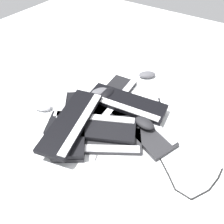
% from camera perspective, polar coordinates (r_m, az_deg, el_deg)
% --- Properties ---
extents(ground_plane, '(3.20, 3.20, 0.00)m').
position_cam_1_polar(ground_plane, '(1.22, -1.49, -0.09)').
color(ground_plane, white).
extents(keyboard_0, '(0.46, 0.30, 0.03)m').
position_cam_1_polar(keyboard_0, '(1.15, 6.89, -2.99)').
color(keyboard_0, '#232326').
rests_on(keyboard_0, ground).
extents(keyboard_1, '(0.45, 0.37, 0.03)m').
position_cam_1_polar(keyboard_1, '(1.23, 2.63, 1.29)').
color(keyboard_1, black).
rests_on(keyboard_1, ground).
extents(keyboard_2, '(0.19, 0.45, 0.03)m').
position_cam_1_polar(keyboard_2, '(1.28, -0.54, 3.44)').
color(keyboard_2, black).
rests_on(keyboard_2, ground).
extents(keyboard_3, '(0.37, 0.45, 0.03)m').
position_cam_1_polar(keyboard_3, '(1.16, -10.32, -3.34)').
color(keyboard_3, black).
rests_on(keyboard_3, ground).
extents(keyboard_4, '(0.45, 0.36, 0.03)m').
position_cam_1_polar(keyboard_4, '(1.07, -4.24, -7.56)').
color(keyboard_4, '#232326').
rests_on(keyboard_4, ground).
extents(keyboard_5, '(0.39, 0.44, 0.03)m').
position_cam_1_polar(keyboard_5, '(1.14, -10.83, -2.38)').
color(keyboard_5, black).
rests_on(keyboard_5, keyboard_3).
extents(keyboard_6, '(0.46, 0.21, 0.03)m').
position_cam_1_polar(keyboard_6, '(1.22, 3.67, 2.44)').
color(keyboard_6, black).
rests_on(keyboard_6, keyboard_1).
extents(keyboard_7, '(0.46, 0.33, 0.03)m').
position_cam_1_polar(keyboard_7, '(1.10, -5.44, -3.76)').
color(keyboard_7, black).
rests_on(keyboard_7, keyboard_4).
extents(keyboard_8, '(0.26, 0.46, 0.03)m').
position_cam_1_polar(keyboard_8, '(1.09, -10.36, -2.32)').
color(keyboard_8, black).
rests_on(keyboard_8, keyboard_7).
extents(mouse_0, '(0.12, 0.08, 0.04)m').
position_cam_1_polar(mouse_0, '(1.11, 8.46, -2.90)').
color(mouse_0, black).
rests_on(mouse_0, keyboard_0).
extents(mouse_1, '(0.07, 0.11, 0.04)m').
position_cam_1_polar(mouse_1, '(1.27, -1.23, 4.87)').
color(mouse_1, black).
rests_on(mouse_1, keyboard_2).
extents(mouse_2, '(0.13, 0.10, 0.04)m').
position_cam_1_polar(mouse_2, '(1.29, -17.74, 1.43)').
color(mouse_2, '#B7B7BC').
rests_on(mouse_2, ground).
extents(mouse_3, '(0.13, 0.12, 0.04)m').
position_cam_1_polar(mouse_3, '(1.48, 9.18, 9.61)').
color(mouse_3, '#4C4C51').
rests_on(mouse_3, ground).
extents(mouse_4, '(0.12, 0.13, 0.04)m').
position_cam_1_polar(mouse_4, '(1.28, -3.08, 5.21)').
color(mouse_4, '#4C4C51').
rests_on(mouse_4, keyboard_2).
extents(cable_0, '(0.31, 0.34, 0.01)m').
position_cam_1_polar(cable_0, '(1.16, -2.09, -2.95)').
color(cable_0, '#59595B').
rests_on(cable_0, ground).
extents(cable_1, '(0.28, 0.22, 0.01)m').
position_cam_1_polar(cable_1, '(1.02, 19.57, -16.42)').
color(cable_1, black).
rests_on(cable_1, ground).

